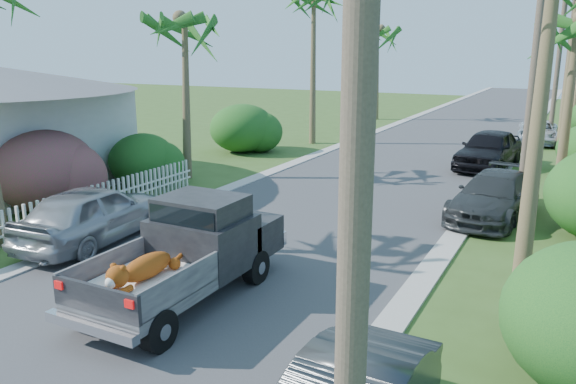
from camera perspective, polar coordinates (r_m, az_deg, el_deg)
The scene contains 19 objects.
ground at distance 10.42m, azimuth -20.60°, elevation -15.59°, with size 120.00×120.00×0.00m, color #36511E.
road at distance 32.01m, azimuth 14.62°, elevation 4.80°, with size 8.00×100.00×0.02m, color #38383A.
curb_left at distance 33.21m, azimuth 7.37°, elevation 5.51°, with size 0.60×100.00×0.06m, color #A5A39E.
curb_right at distance 31.34m, azimuth 22.30°, elevation 4.03°, with size 0.60×100.00×0.06m, color #A5A39E.
pickup_truck at distance 11.91m, azimuth -9.45°, elevation -5.65°, with size 1.98×5.12×2.06m.
parked_car_rm at distance 18.19m, azimuth 20.23°, elevation -0.44°, with size 1.92×4.72×1.37m, color #282B2D.
parked_car_rf at distance 25.77m, azimuth 19.72°, elevation 4.08°, with size 1.97×4.91×1.67m, color black.
parked_car_rd at distance 33.93m, azimuth 24.05°, elevation 5.58°, with size 2.05×4.44×1.23m, color silver.
parked_car_ln at distance 15.78m, azimuth -19.13°, elevation -2.11°, with size 1.87×4.65×1.58m, color #9EA0A5.
palm_l_b at distance 22.58m, azimuth -10.66°, elevation 16.88°, with size 4.40×4.40×7.40m.
palm_l_d at distance 42.08m, azimuth 9.19°, elevation 16.03°, with size 4.40×4.40×7.70m.
shrub_l_b at distance 19.32m, azimuth -23.38°, elevation 1.97°, with size 3.00×3.30×2.60m, color #BD1B51.
shrub_l_c at distance 21.78m, azimuth -14.53°, elevation 3.16°, with size 2.40×2.64×2.00m, color #124019.
shrub_l_d at distance 28.42m, azimuth -4.64°, elevation 6.49°, with size 3.20×3.52×2.40m, color #124019.
picket_fence at distance 17.84m, azimuth -20.69°, elevation -1.37°, with size 0.10×11.00×1.00m, color white.
utility_pole_a at distance 4.10m, azimuth 7.16°, elevation 8.16°, with size 1.60×0.26×9.00m.
utility_pole_b at distance 18.88m, azimuth 23.79°, elevation 11.80°, with size 1.60×0.26×9.00m.
utility_pole_c at distance 33.85m, azimuth 25.80°, elevation 12.18°, with size 1.60×0.26×9.00m.
utility_pole_d at distance 48.84m, azimuth 26.58°, elevation 12.32°, with size 1.60×0.26×9.00m.
Camera 1 is at (7.03, -5.82, 5.03)m, focal length 35.00 mm.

